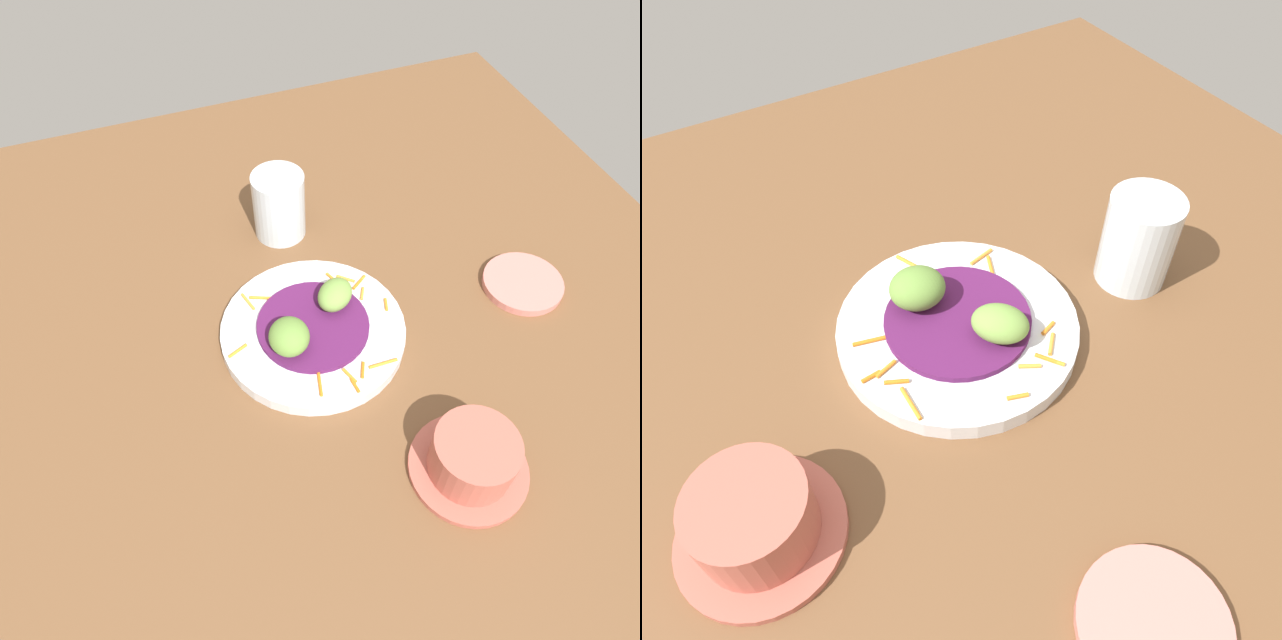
% 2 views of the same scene
% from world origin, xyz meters
% --- Properties ---
extents(table_surface, '(1.10, 1.10, 0.02)m').
position_xyz_m(table_surface, '(0.00, 0.00, 0.01)').
color(table_surface, brown).
rests_on(table_surface, ground).
extents(main_plate, '(0.24, 0.24, 0.02)m').
position_xyz_m(main_plate, '(0.02, -0.02, 0.03)').
color(main_plate, silver).
rests_on(main_plate, table_surface).
extents(cabbage_bed, '(0.14, 0.14, 0.01)m').
position_xyz_m(cabbage_bed, '(0.02, -0.02, 0.04)').
color(cabbage_bed, '#51194C').
rests_on(cabbage_bed, main_plate).
extents(carrot_garnish, '(0.20, 0.22, 0.00)m').
position_xyz_m(carrot_garnish, '(0.03, -0.00, 0.04)').
color(carrot_garnish, orange).
rests_on(carrot_garnish, main_plate).
extents(guac_scoop_left, '(0.06, 0.06, 0.04)m').
position_xyz_m(guac_scoop_left, '(0.05, -0.06, 0.07)').
color(guac_scoop_left, olive).
rests_on(guac_scoop_left, cabbage_bed).
extents(guac_scoop_center, '(0.07, 0.07, 0.03)m').
position_xyz_m(guac_scoop_center, '(0.00, 0.02, 0.06)').
color(guac_scoop_center, '#759E47').
rests_on(guac_scoop_center, cabbage_bed).
extents(side_plate_small, '(0.11, 0.11, 0.01)m').
position_xyz_m(side_plate_small, '(0.04, 0.28, 0.03)').
color(side_plate_small, tan).
rests_on(side_plate_small, table_surface).
extents(terracotta_bowl, '(0.13, 0.13, 0.06)m').
position_xyz_m(terracotta_bowl, '(0.26, 0.07, 0.05)').
color(terracotta_bowl, '#B75B4C').
rests_on(terracotta_bowl, table_surface).
extents(water_glass, '(0.08, 0.08, 0.10)m').
position_xyz_m(water_glass, '(-0.18, 0.00, 0.07)').
color(water_glass, silver).
rests_on(water_glass, table_surface).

